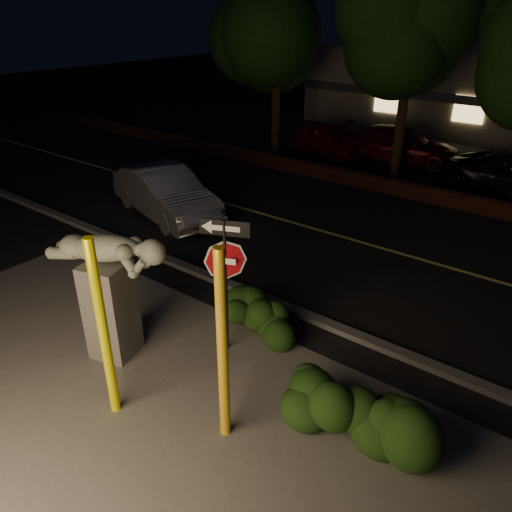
{
  "coord_description": "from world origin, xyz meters",
  "views": [
    {
      "loc": [
        4.63,
        -4.73,
        5.93
      ],
      "look_at": [
        -0.61,
        2.05,
        1.6
      ],
      "focal_mm": 35.0,
      "sensor_mm": 36.0,
      "label": 1
    }
  ],
  "objects_px": {
    "yellow_pole_right": "(223,349)",
    "signpost": "(225,261)",
    "parked_car_darkred": "(400,145)",
    "parked_car_red": "(329,139)",
    "silver_sedan": "(165,193)",
    "yellow_pole_left": "(103,331)",
    "sculpture": "(109,281)"
  },
  "relations": [
    {
      "from": "signpost",
      "to": "parked_car_darkred",
      "type": "xyz_separation_m",
      "value": [
        -2.6,
        14.0,
        -1.18
      ]
    },
    {
      "from": "yellow_pole_right",
      "to": "parked_car_red",
      "type": "height_order",
      "value": "yellow_pole_right"
    },
    {
      "from": "yellow_pole_right",
      "to": "silver_sedan",
      "type": "relative_size",
      "value": 0.7
    },
    {
      "from": "parked_car_red",
      "to": "silver_sedan",
      "type": "bearing_deg",
      "value": -164.43
    },
    {
      "from": "silver_sedan",
      "to": "parked_car_darkred",
      "type": "xyz_separation_m",
      "value": [
        3.32,
        10.01,
        -0.03
      ]
    },
    {
      "from": "yellow_pole_right",
      "to": "parked_car_darkred",
      "type": "relative_size",
      "value": 0.65
    },
    {
      "from": "yellow_pole_left",
      "to": "sculpture",
      "type": "height_order",
      "value": "yellow_pole_left"
    },
    {
      "from": "signpost",
      "to": "parked_car_darkred",
      "type": "relative_size",
      "value": 0.54
    },
    {
      "from": "yellow_pole_left",
      "to": "parked_car_darkred",
      "type": "relative_size",
      "value": 0.63
    },
    {
      "from": "yellow_pole_right",
      "to": "sculpture",
      "type": "bearing_deg",
      "value": 174.71
    },
    {
      "from": "sculpture",
      "to": "silver_sedan",
      "type": "relative_size",
      "value": 0.56
    },
    {
      "from": "yellow_pole_right",
      "to": "silver_sedan",
      "type": "bearing_deg",
      "value": 142.3
    },
    {
      "from": "sculpture",
      "to": "parked_car_red",
      "type": "distance_m",
      "value": 15.26
    },
    {
      "from": "parked_car_red",
      "to": "signpost",
      "type": "bearing_deg",
      "value": -139.54
    },
    {
      "from": "signpost",
      "to": "parked_car_red",
      "type": "relative_size",
      "value": 0.68
    },
    {
      "from": "yellow_pole_left",
      "to": "yellow_pole_right",
      "type": "height_order",
      "value": "yellow_pole_right"
    },
    {
      "from": "sculpture",
      "to": "silver_sedan",
      "type": "bearing_deg",
      "value": 113.24
    },
    {
      "from": "silver_sedan",
      "to": "yellow_pole_left",
      "type": "bearing_deg",
      "value": -123.45
    },
    {
      "from": "sculpture",
      "to": "silver_sedan",
      "type": "xyz_separation_m",
      "value": [
        -4.38,
        5.36,
        -0.82
      ]
    },
    {
      "from": "yellow_pole_left",
      "to": "sculpture",
      "type": "relative_size",
      "value": 1.22
    },
    {
      "from": "signpost",
      "to": "parked_car_darkred",
      "type": "distance_m",
      "value": 14.29
    },
    {
      "from": "signpost",
      "to": "sculpture",
      "type": "relative_size",
      "value": 1.05
    },
    {
      "from": "yellow_pole_left",
      "to": "silver_sedan",
      "type": "relative_size",
      "value": 0.68
    },
    {
      "from": "parked_car_darkred",
      "to": "parked_car_red",
      "type": "bearing_deg",
      "value": 91.82
    },
    {
      "from": "parked_car_red",
      "to": "parked_car_darkred",
      "type": "relative_size",
      "value": 0.79
    },
    {
      "from": "silver_sedan",
      "to": "signpost",
      "type": "bearing_deg",
      "value": -108.5
    },
    {
      "from": "signpost",
      "to": "parked_car_red",
      "type": "distance_m",
      "value": 14.49
    },
    {
      "from": "parked_car_darkred",
      "to": "signpost",
      "type": "bearing_deg",
      "value": 179.45
    },
    {
      "from": "yellow_pole_left",
      "to": "sculpture",
      "type": "xyz_separation_m",
      "value": [
        -1.16,
        0.99,
        0.02
      ]
    },
    {
      "from": "silver_sedan",
      "to": "yellow_pole_right",
      "type": "bearing_deg",
      "value": -112.24
    },
    {
      "from": "yellow_pole_right",
      "to": "signpost",
      "type": "distance_m",
      "value": 2.15
    },
    {
      "from": "silver_sedan",
      "to": "parked_car_red",
      "type": "xyz_separation_m",
      "value": [
        0.36,
        9.33,
        -0.08
      ]
    }
  ]
}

